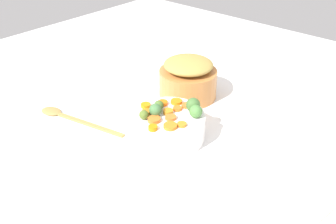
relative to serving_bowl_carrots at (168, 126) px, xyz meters
The scene contains 23 objects.
tabletop 0.07m from the serving_bowl_carrots, 113.18° to the left, with size 2.40×2.40×0.02m, color white.
serving_bowl_carrots is the anchor object (origin of this frame).
metal_pot 0.27m from the serving_bowl_carrots, 63.87° to the right, with size 0.21×0.21×0.10m, color #C67D3F.
stuffing_mound 0.29m from the serving_bowl_carrots, 63.87° to the right, with size 0.17×0.17×0.05m, color #B09247.
carrot_slice_0 0.06m from the serving_bowl_carrots, 92.70° to the right, with size 0.03×0.03×0.01m, color orange.
carrot_slice_1 0.05m from the serving_bowl_carrots, 151.88° to the left, with size 0.03×0.03×0.01m, color orange.
carrot_slice_2 0.08m from the serving_bowl_carrots, 33.68° to the left, with size 0.03×0.03×0.01m, color orange.
carrot_slice_3 0.07m from the serving_bowl_carrots, 82.79° to the left, with size 0.04×0.04×0.01m, color orange.
carrot_slice_4 0.10m from the serving_bowl_carrots, 100.78° to the left, with size 0.03×0.03×0.01m, color orange.
carrot_slice_5 0.08m from the serving_bowl_carrots, 165.42° to the left, with size 0.03×0.03×0.01m, color orange.
carrot_slice_6 0.05m from the serving_bowl_carrots, 51.03° to the right, with size 0.03×0.03×0.01m, color orange.
carrot_slice_7 0.09m from the serving_bowl_carrots, 69.06° to the right, with size 0.04×0.04×0.01m, color orange.
carrot_slice_8 0.09m from the serving_bowl_carrots, ahead, with size 0.03×0.03×0.01m, color orange.
carrot_slice_9 0.09m from the serving_bowl_carrots, 98.15° to the right, with size 0.03×0.03×0.01m, color orange.
carrot_slice_10 0.08m from the serving_bowl_carrots, 138.10° to the left, with size 0.04×0.04×0.01m, color orange.
carrot_slice_11 0.08m from the serving_bowl_carrots, 33.74° to the right, with size 0.03×0.03×0.01m, color orange.
brussels_sprout_0 0.09m from the serving_bowl_carrots, 58.71° to the left, with size 0.03×0.03×0.03m, color #546C27.
brussels_sprout_1 0.07m from the serving_bowl_carrots, ahead, with size 0.03×0.03×0.03m, color #4B6D2C.
brussels_sprout_2 0.07m from the serving_bowl_carrots, 47.21° to the left, with size 0.04×0.04×0.04m, color #457540.
brussels_sprout_3 0.10m from the serving_bowl_carrots, 122.31° to the right, with size 0.04×0.04×0.04m, color #447035.
brussels_sprout_4 0.10m from the serving_bowl_carrots, 147.19° to the right, with size 0.04×0.04×0.04m, color #4F8941.
wooden_spoon 0.36m from the serving_bowl_carrots, 22.52° to the left, with size 0.33×0.10×0.01m.
dish_towel 0.41m from the serving_bowl_carrots, behind, with size 0.18×0.15×0.01m, color beige.
Camera 1 is at (-0.62, 0.68, 0.70)m, focal length 41.11 mm.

